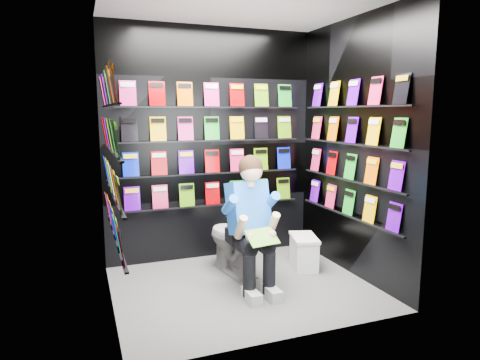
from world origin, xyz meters
name	(u,v)px	position (x,y,z in m)	size (l,w,h in m)	color
floor	(243,287)	(0.00, 0.00, 0.00)	(2.40, 2.40, 0.00)	#575755
ceiling	(243,3)	(0.00, 0.00, 2.60)	(2.40, 2.40, 0.00)	white
wall_back	(211,145)	(0.00, 1.00, 1.30)	(2.40, 0.04, 2.60)	black
wall_front	(294,165)	(0.00, -1.00, 1.30)	(2.40, 0.04, 2.60)	black
wall_left	(106,157)	(-1.20, 0.00, 1.30)	(0.04, 2.00, 2.60)	black
wall_right	(354,149)	(1.20, 0.00, 1.30)	(0.04, 2.00, 2.60)	black
comics_back	(212,145)	(0.00, 0.97, 1.31)	(2.10, 0.06, 1.37)	#DD1D56
comics_left	(110,157)	(-1.17, 0.00, 1.31)	(0.06, 1.70, 1.37)	#DD1D56
comics_right	(351,148)	(1.17, 0.00, 1.31)	(0.06, 1.70, 1.37)	#DD1D56
toilet	(234,238)	(0.06, 0.42, 0.37)	(0.42, 0.75, 0.73)	white
longbox	(304,253)	(0.81, 0.28, 0.16)	(0.23, 0.42, 0.32)	white
longbox_lid	(304,238)	(0.81, 0.28, 0.33)	(0.25, 0.44, 0.03)	white
reader	(248,209)	(0.06, 0.04, 0.76)	(0.51, 0.74, 1.37)	blue
held_comic	(262,237)	(0.06, -0.31, 0.58)	(0.28, 0.01, 0.20)	green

